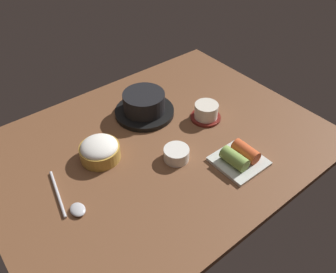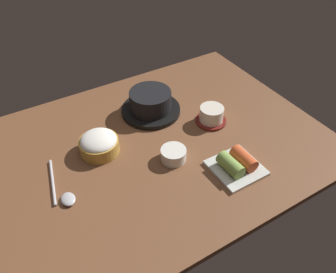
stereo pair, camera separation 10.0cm
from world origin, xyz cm
name	(u,v)px [view 1 (the left image)]	position (x,y,z in cm)	size (l,w,h in cm)	color
dining_table	(159,146)	(0.00, 0.00, 1.00)	(100.00, 76.00, 2.00)	brown
stone_pot	(144,105)	(5.19, 14.65, 5.63)	(19.80, 19.80, 7.98)	black
rice_bowl	(100,150)	(-16.90, 5.59, 5.08)	(11.59, 11.59, 6.29)	#B78C38
tea_cup_with_saucer	(206,111)	(19.50, 0.24, 4.70)	(10.00, 10.00, 5.59)	maroon
banchan_cup_center	(177,153)	(0.16, -8.38, 3.98)	(7.39, 7.39, 3.71)	white
kimchi_plate	(240,158)	(13.00, -20.74, 3.96)	(13.29, 13.29, 4.97)	silver
spoon	(71,204)	(-31.47, -4.67, 2.61)	(5.59, 18.62, 1.35)	#B7B7BC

